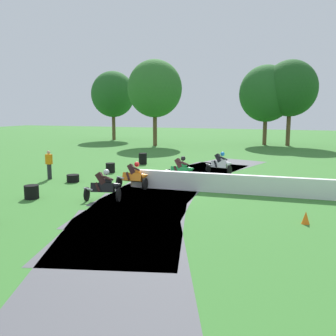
# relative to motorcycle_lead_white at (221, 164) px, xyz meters

# --- Properties ---
(ground_plane) EXTENTS (120.00, 120.00, 0.00)m
(ground_plane) POSITION_rel_motorcycle_lead_white_xyz_m (-1.88, -5.13, -0.65)
(ground_plane) COLOR #38752D
(track_asphalt) EXTENTS (7.34, 25.31, 0.01)m
(track_asphalt) POSITION_rel_motorcycle_lead_white_xyz_m (-1.25, -5.10, -0.65)
(track_asphalt) COLOR #515156
(track_asphalt) RESTS_ON ground
(safety_barrier) EXTENTS (13.97, 0.91, 0.90)m
(safety_barrier) POSITION_rel_motorcycle_lead_white_xyz_m (3.50, -4.89, -0.20)
(safety_barrier) COLOR white
(safety_barrier) RESTS_ON ground
(motorcycle_lead_white) EXTENTS (1.71, 0.99, 1.43)m
(motorcycle_lead_white) POSITION_rel_motorcycle_lead_white_xyz_m (0.00, 0.00, 0.00)
(motorcycle_lead_white) COLOR black
(motorcycle_lead_white) RESTS_ON ground
(motorcycle_chase_green) EXTENTS (1.70, 0.79, 1.43)m
(motorcycle_chase_green) POSITION_rel_motorcycle_lead_white_xyz_m (-1.57, -2.90, 0.01)
(motorcycle_chase_green) COLOR black
(motorcycle_chase_green) RESTS_ON ground
(motorcycle_trailing_orange) EXTENTS (1.68, 0.90, 1.42)m
(motorcycle_trailing_orange) POSITION_rel_motorcycle_lead_white_xyz_m (-3.19, -5.54, -0.02)
(motorcycle_trailing_orange) COLOR black
(motorcycle_trailing_orange) RESTS_ON ground
(motorcycle_fourth_black) EXTENTS (1.68, 1.03, 1.43)m
(motorcycle_fourth_black) POSITION_rel_motorcycle_lead_white_xyz_m (-3.27, -8.34, 0.00)
(motorcycle_fourth_black) COLOR black
(motorcycle_fourth_black) RESTS_ON ground
(tire_stack_near) EXTENTS (0.58, 0.58, 0.80)m
(tire_stack_near) POSITION_rel_motorcycle_lead_white_xyz_m (-6.15, 2.20, -0.25)
(tire_stack_near) COLOR black
(tire_stack_near) RESTS_ON ground
(tire_stack_mid_a) EXTENTS (0.57, 0.57, 0.60)m
(tire_stack_mid_a) POSITION_rel_motorcycle_lead_white_xyz_m (-6.60, -1.79, -0.35)
(tire_stack_mid_a) COLOR black
(tire_stack_mid_a) RESTS_ON ground
(tire_stack_mid_b) EXTENTS (0.67, 0.67, 0.40)m
(tire_stack_mid_b) POSITION_rel_motorcycle_lead_white_xyz_m (-7.03, -5.19, -0.45)
(tire_stack_mid_b) COLOR black
(tire_stack_mid_b) RESTS_ON ground
(tire_stack_far) EXTENTS (0.63, 0.63, 0.60)m
(tire_stack_far) POSITION_rel_motorcycle_lead_white_xyz_m (-6.52, -9.08, -0.35)
(tire_stack_far) COLOR black
(tire_stack_far) RESTS_ON ground
(track_marshal) EXTENTS (0.34, 0.24, 1.63)m
(track_marshal) POSITION_rel_motorcycle_lead_white_xyz_m (-8.75, -4.95, 0.17)
(track_marshal) COLOR #232328
(track_marshal) RESTS_ON ground
(traffic_cone) EXTENTS (0.28, 0.28, 0.44)m
(traffic_cone) POSITION_rel_motorcycle_lead_white_xyz_m (4.86, -8.83, -0.43)
(traffic_cone) COLOR orange
(traffic_cone) RESTS_ON ground
(tree_far_left) EXTENTS (5.72, 5.72, 9.18)m
(tree_far_left) POSITION_rel_motorcycle_lead_white_xyz_m (3.11, 20.39, 5.51)
(tree_far_left) COLOR brown
(tree_far_left) RESTS_ON ground
(tree_far_right) EXTENTS (5.56, 5.56, 8.80)m
(tree_far_right) POSITION_rel_motorcycle_lead_white_xyz_m (-18.60, 20.97, 5.21)
(tree_far_right) COLOR brown
(tree_far_right) RESTS_ON ground
(tree_mid_rise) EXTENTS (5.84, 5.84, 9.21)m
(tree_mid_rise) POSITION_rel_motorcycle_lead_white_xyz_m (-10.55, 15.42, 5.48)
(tree_mid_rise) COLOR brown
(tree_mid_rise) RESTS_ON ground
(tree_behind_barrier) EXTENTS (5.91, 5.91, 8.77)m
(tree_behind_barrier) POSITION_rel_motorcycle_lead_white_xyz_m (0.61, 20.57, 5.01)
(tree_behind_barrier) COLOR brown
(tree_behind_barrier) RESTS_ON ground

